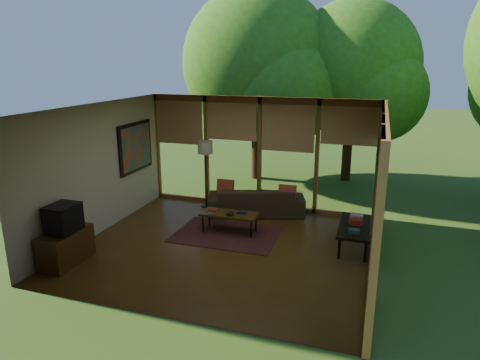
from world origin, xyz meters
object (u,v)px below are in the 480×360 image
(media_cabinet, at_px, (66,247))
(sofa, at_px, (256,200))
(television, at_px, (63,218))
(side_console, at_px, (355,227))
(coffee_table, at_px, (229,215))
(floor_lamp, at_px, (205,151))

(media_cabinet, bearing_deg, sofa, 54.11)
(media_cabinet, bearing_deg, television, 0.00)
(sofa, height_order, side_console, sofa)
(television, bearing_deg, media_cabinet, -180.00)
(coffee_table, height_order, side_console, side_console)
(media_cabinet, bearing_deg, floor_lamp, 71.40)
(coffee_table, xyz_separation_m, side_console, (2.56, 0.03, 0.02))
(floor_lamp, xyz_separation_m, coffee_table, (1.10, -1.39, -1.01))
(television, distance_m, floor_lamp, 3.86)
(media_cabinet, bearing_deg, coffee_table, 44.00)
(coffee_table, bearing_deg, media_cabinet, -136.00)
(television, distance_m, side_console, 5.37)
(television, bearing_deg, side_console, 25.06)
(television, xyz_separation_m, coffee_table, (2.29, 2.23, -0.46))
(sofa, xyz_separation_m, floor_lamp, (-1.32, 0.12, 1.08))
(sofa, bearing_deg, television, 36.90)
(side_console, bearing_deg, television, -154.94)
(floor_lamp, bearing_deg, sofa, -5.13)
(side_console, bearing_deg, sofa, 152.06)
(television, distance_m, coffee_table, 3.24)
(sofa, height_order, floor_lamp, floor_lamp)
(sofa, bearing_deg, floor_lamp, -22.55)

